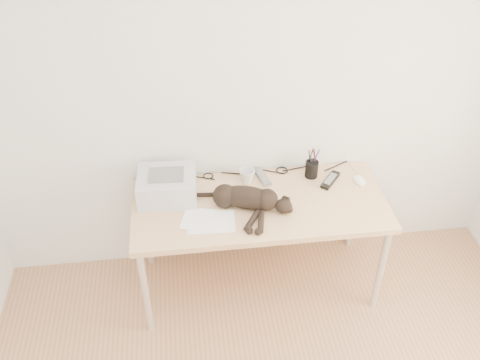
{
  "coord_description": "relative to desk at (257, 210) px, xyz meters",
  "views": [
    {
      "loc": [
        -0.45,
        -1.14,
        2.9
      ],
      "look_at": [
        -0.13,
        1.34,
        0.97
      ],
      "focal_mm": 40.0,
      "sensor_mm": 36.0,
      "label": 1
    }
  ],
  "objects": [
    {
      "name": "mug",
      "position": [
        -0.05,
        0.13,
        0.18
      ],
      "size": [
        0.13,
        0.13,
        0.1
      ],
      "primitive_type": "imported",
      "rotation": [
        0.0,
        0.0,
        0.3
      ],
      "color": "white",
      "rests_on": "desk"
    },
    {
      "name": "pen_cup",
      "position": [
        0.38,
        0.14,
        0.19
      ],
      "size": [
        0.09,
        0.09,
        0.22
      ],
      "color": "black",
      "rests_on": "desk"
    },
    {
      "name": "cat",
      "position": [
        -0.1,
        -0.11,
        0.2
      ],
      "size": [
        0.64,
        0.44,
        0.15
      ],
      "rotation": [
        0.0,
        0.0,
        -0.34
      ],
      "color": "black",
      "rests_on": "desk"
    },
    {
      "name": "wall_back",
      "position": [
        0.0,
        0.27,
        0.69
      ],
      "size": [
        3.5,
        0.0,
        3.5
      ],
      "primitive_type": "plane",
      "rotation": [
        1.57,
        0.0,
        0.0
      ],
      "color": "white",
      "rests_on": "floor"
    },
    {
      "name": "papers",
      "position": [
        -0.33,
        -0.22,
        0.14
      ],
      "size": [
        0.34,
        0.27,
        0.01
      ],
      "color": "white",
      "rests_on": "desk"
    },
    {
      "name": "remote_black",
      "position": [
        0.49,
        0.07,
        0.14
      ],
      "size": [
        0.17,
        0.19,
        0.02
      ],
      "primitive_type": "cube",
      "rotation": [
        0.0,
        0.0,
        -0.67
      ],
      "color": "black",
      "rests_on": "desk"
    },
    {
      "name": "printer",
      "position": [
        -0.57,
        0.05,
        0.22
      ],
      "size": [
        0.38,
        0.33,
        0.17
      ],
      "color": "silver",
      "rests_on": "desk"
    },
    {
      "name": "desk",
      "position": [
        0.0,
        0.0,
        0.0
      ],
      "size": [
        1.6,
        0.7,
        0.74
      ],
      "color": "#E8B888",
      "rests_on": "floor"
    },
    {
      "name": "remote_grey",
      "position": [
        0.05,
        0.16,
        0.14
      ],
      "size": [
        0.1,
        0.2,
        0.02
      ],
      "primitive_type": "cube",
      "rotation": [
        0.0,
        0.0,
        0.24
      ],
      "color": "slate",
      "rests_on": "desk"
    },
    {
      "name": "mouse",
      "position": [
        0.69,
        0.05,
        0.15
      ],
      "size": [
        0.08,
        0.13,
        0.04
      ],
      "primitive_type": "ellipsoid",
      "rotation": [
        0.0,
        0.0,
        0.1
      ],
      "color": "white",
      "rests_on": "desk"
    },
    {
      "name": "cable_tangle",
      "position": [
        0.0,
        0.22,
        0.14
      ],
      "size": [
        1.36,
        0.08,
        0.01
      ],
      "primitive_type": null,
      "color": "black",
      "rests_on": "desk"
    }
  ]
}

